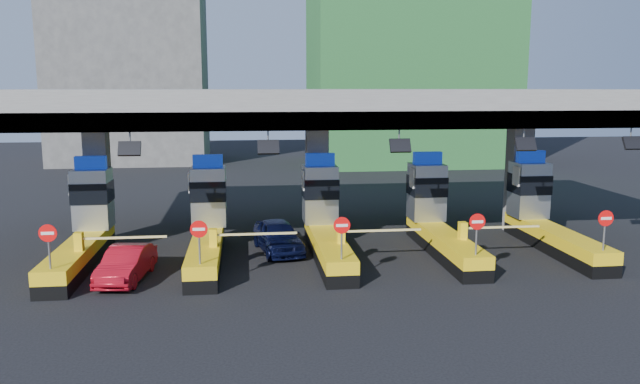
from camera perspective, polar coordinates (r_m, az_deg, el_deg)
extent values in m
plane|color=black|center=(27.14, 0.46, -5.59)|extent=(120.00, 120.00, 0.00)
cube|color=slate|center=(29.19, -0.29, 7.90)|extent=(28.00, 12.00, 1.50)
cube|color=#4C4C49|center=(23.56, 1.33, 6.54)|extent=(28.00, 0.60, 0.70)
cube|color=slate|center=(30.04, -19.59, 0.69)|extent=(1.00, 1.00, 5.50)
cube|color=slate|center=(29.50, -0.28, 1.09)|extent=(1.00, 1.00, 5.50)
cube|color=slate|center=(32.21, 17.68, 1.35)|extent=(1.00, 1.00, 5.50)
cylinder|color=slate|center=(23.71, -16.98, 4.70)|extent=(0.06, 0.06, 0.50)
cube|color=black|center=(23.55, -17.02, 3.81)|extent=(0.80, 0.38, 0.54)
cylinder|color=slate|center=(23.37, -4.78, 5.01)|extent=(0.06, 0.06, 0.50)
cube|color=black|center=(23.20, -4.74, 4.11)|extent=(0.80, 0.38, 0.54)
cylinder|color=slate|center=(24.08, 7.24, 5.10)|extent=(0.06, 0.06, 0.50)
cube|color=black|center=(23.92, 7.34, 4.23)|extent=(0.80, 0.38, 0.54)
cylinder|color=slate|center=(25.76, 18.13, 4.99)|extent=(0.06, 0.06, 0.50)
cube|color=black|center=(25.61, 18.28, 4.17)|extent=(0.80, 0.38, 0.54)
cylinder|color=slate|center=(27.96, 26.55, 4.78)|extent=(0.06, 0.06, 0.50)
cube|color=black|center=(27.82, 26.72, 4.03)|extent=(0.80, 0.38, 0.54)
cube|color=black|center=(26.73, -21.14, -5.93)|extent=(1.20, 8.00, 0.50)
cube|color=#E5B70C|center=(26.60, -21.21, -4.89)|extent=(1.20, 8.00, 0.50)
cube|color=#9EA3A8|center=(28.95, -20.05, -0.55)|extent=(1.50, 1.50, 2.60)
cube|color=black|center=(28.89, -20.10, 0.02)|extent=(1.56, 1.56, 0.90)
cube|color=#0C2DBF|center=(28.74, -20.23, 2.55)|extent=(1.30, 0.35, 0.55)
cube|color=white|center=(28.75, -21.82, 0.69)|extent=(0.06, 0.70, 0.90)
cylinder|color=slate|center=(23.03, -23.51, -4.91)|extent=(0.07, 0.07, 1.30)
cylinder|color=red|center=(22.87, -23.63, -3.47)|extent=(0.60, 0.04, 0.60)
cube|color=white|center=(22.84, -23.65, -3.48)|extent=(0.42, 0.02, 0.10)
cube|color=#E5B70C|center=(25.25, -21.18, -4.24)|extent=(0.30, 0.35, 0.70)
cube|color=white|center=(24.87, -17.50, -4.00)|extent=(3.20, 0.08, 0.08)
cube|color=black|center=(25.95, -10.32, -5.89)|extent=(1.20, 8.00, 0.50)
cube|color=#E5B70C|center=(25.82, -10.36, -4.82)|extent=(1.20, 8.00, 0.50)
cube|color=#9EA3A8|center=(28.23, -10.13, -0.37)|extent=(1.50, 1.50, 2.60)
cube|color=black|center=(28.17, -10.15, 0.23)|extent=(1.56, 1.56, 0.90)
cube|color=#0C2DBF|center=(28.01, -10.22, 2.82)|extent=(1.30, 0.35, 0.55)
cube|color=white|center=(27.89, -11.84, 0.91)|extent=(0.06, 0.70, 0.90)
cylinder|color=slate|center=(22.12, -10.96, -4.85)|extent=(0.07, 0.07, 1.30)
cylinder|color=red|center=(21.95, -11.02, -3.35)|extent=(0.60, 0.04, 0.60)
cube|color=white|center=(21.92, -11.02, -3.37)|extent=(0.42, 0.02, 0.10)
cube|color=#E5B70C|center=(24.49, -9.74, -4.13)|extent=(0.30, 0.35, 0.70)
cube|color=white|center=(24.44, -5.87, -3.83)|extent=(3.20, 0.08, 0.08)
cube|color=black|center=(26.11, 0.74, -5.63)|extent=(1.20, 8.00, 0.50)
cube|color=#E5B70C|center=(25.99, 0.75, -4.56)|extent=(1.20, 8.00, 0.50)
cube|color=#9EA3A8|center=(28.39, 0.00, -0.16)|extent=(1.50, 1.50, 2.60)
cube|color=black|center=(28.32, 0.00, 0.43)|extent=(1.56, 1.56, 0.90)
cube|color=#0C2DBF|center=(28.17, 0.00, 3.01)|extent=(1.30, 0.35, 0.55)
cube|color=white|center=(27.90, -1.56, 1.12)|extent=(0.06, 0.70, 0.90)
cylinder|color=slate|center=(22.32, 1.99, -4.55)|extent=(0.07, 0.07, 1.30)
cylinder|color=red|center=(22.15, 2.01, -3.06)|extent=(0.60, 0.04, 0.60)
cube|color=white|center=(22.12, 2.02, -3.08)|extent=(0.42, 0.02, 0.10)
cube|color=#E5B70C|center=(24.74, 1.93, -3.86)|extent=(0.30, 0.35, 0.70)
cube|color=white|center=(25.02, 5.67, -3.52)|extent=(3.20, 0.08, 0.08)
cube|color=black|center=(27.22, 11.28, -5.19)|extent=(1.20, 8.00, 0.50)
cube|color=#E5B70C|center=(27.10, 11.31, -4.17)|extent=(1.20, 8.00, 0.50)
cube|color=#9EA3A8|center=(29.41, 9.71, 0.04)|extent=(1.50, 1.50, 2.60)
cube|color=black|center=(29.34, 9.74, 0.61)|extent=(1.56, 1.56, 0.90)
cube|color=#0C2DBF|center=(29.19, 9.80, 3.10)|extent=(1.30, 0.35, 0.55)
cube|color=white|center=(28.80, 8.40, 1.28)|extent=(0.06, 0.70, 0.90)
cylinder|color=slate|center=(23.60, 14.11, -4.06)|extent=(0.07, 0.07, 1.30)
cylinder|color=red|center=(23.44, 14.19, -2.65)|extent=(0.60, 0.04, 0.60)
cube|color=white|center=(23.42, 14.21, -2.66)|extent=(0.42, 0.02, 0.10)
cube|color=#E5B70C|center=(25.97, 12.91, -3.46)|extent=(0.30, 0.35, 0.70)
cube|color=white|center=(26.55, 16.28, -3.10)|extent=(3.20, 0.08, 0.08)
cube|color=black|center=(29.15, 20.69, -4.65)|extent=(1.20, 8.00, 0.50)
cube|color=#E5B70C|center=(29.04, 20.75, -3.69)|extent=(1.20, 8.00, 0.50)
cube|color=#9EA3A8|center=(31.20, 18.55, 0.22)|extent=(1.50, 1.50, 2.60)
cube|color=black|center=(31.14, 18.59, 0.76)|extent=(1.56, 1.56, 0.90)
cube|color=#0C2DBF|center=(31.00, 18.70, 3.10)|extent=(1.30, 0.35, 0.55)
cube|color=white|center=(30.50, 17.50, 1.40)|extent=(0.06, 0.70, 0.90)
cylinder|color=slate|center=(25.80, 24.55, -3.49)|extent=(0.07, 0.07, 1.30)
cylinder|color=red|center=(25.66, 24.68, -2.20)|extent=(0.60, 0.04, 0.60)
cube|color=white|center=(25.63, 24.71, -2.21)|extent=(0.42, 0.02, 0.10)
cube|color=#E5B70C|center=(28.05, 22.58, -3.00)|extent=(0.30, 0.35, 0.70)
cube|color=white|center=(28.87, 25.45, -2.65)|extent=(3.20, 0.08, 0.08)
cube|color=#1E5926|center=(60.39, 8.18, 16.00)|extent=(18.00, 12.00, 28.00)
cube|color=#4C4C49|center=(62.91, -16.97, 10.86)|extent=(14.00, 10.00, 18.00)
imported|color=black|center=(27.20, -3.84, -4.05)|extent=(2.38, 4.34, 1.40)
imported|color=#A00C19|center=(24.32, -17.29, -6.29)|extent=(1.81, 3.94, 1.25)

